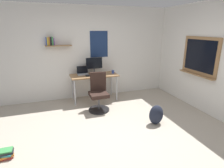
# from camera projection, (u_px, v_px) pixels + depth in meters

# --- Properties ---
(ground_plane) EXTENTS (5.20, 5.20, 0.00)m
(ground_plane) POSITION_uv_depth(u_px,v_px,m) (118.00, 138.00, 3.45)
(ground_plane) COLOR #ADA393
(ground_plane) RESTS_ON ground
(wall_back) EXTENTS (5.00, 0.30, 2.60)m
(wall_back) POSITION_uv_depth(u_px,v_px,m) (89.00, 53.00, 5.29)
(wall_back) COLOR silver
(wall_back) RESTS_ON ground
(desk) EXTENTS (1.30, 0.61, 0.74)m
(desk) POSITION_uv_depth(u_px,v_px,m) (94.00, 78.00, 5.14)
(desk) COLOR #997047
(desk) RESTS_ON ground
(office_chair) EXTENTS (0.52, 0.53, 0.95)m
(office_chair) POSITION_uv_depth(u_px,v_px,m) (99.00, 94.00, 4.56)
(office_chair) COLOR black
(office_chair) RESTS_ON ground
(laptop) EXTENTS (0.31, 0.21, 0.23)m
(laptop) POSITION_uv_depth(u_px,v_px,m) (83.00, 72.00, 5.15)
(laptop) COLOR #ADAFB5
(laptop) RESTS_ON desk
(monitor_primary) EXTENTS (0.46, 0.17, 0.46)m
(monitor_primary) POSITION_uv_depth(u_px,v_px,m) (94.00, 65.00, 5.14)
(monitor_primary) COLOR #38383D
(monitor_primary) RESTS_ON desk
(keyboard) EXTENTS (0.37, 0.13, 0.02)m
(keyboard) POSITION_uv_depth(u_px,v_px,m) (92.00, 75.00, 5.03)
(keyboard) COLOR black
(keyboard) RESTS_ON desk
(computer_mouse) EXTENTS (0.10, 0.06, 0.03)m
(computer_mouse) POSITION_uv_depth(u_px,v_px,m) (102.00, 74.00, 5.11)
(computer_mouse) COLOR #262628
(computer_mouse) RESTS_ON desk
(coffee_mug) EXTENTS (0.08, 0.08, 0.09)m
(coffee_mug) POSITION_uv_depth(u_px,v_px,m) (113.00, 72.00, 5.25)
(coffee_mug) COLOR #334CA5
(coffee_mug) RESTS_ON desk
(backpack) EXTENTS (0.32, 0.22, 0.43)m
(backpack) POSITION_uv_depth(u_px,v_px,m) (156.00, 115.00, 3.91)
(backpack) COLOR #1E2333
(backpack) RESTS_ON ground
(book_stack_on_floor) EXTENTS (0.25, 0.20, 0.14)m
(book_stack_on_floor) POSITION_uv_depth(u_px,v_px,m) (6.00, 154.00, 2.91)
(book_stack_on_floor) COLOR #C63833
(book_stack_on_floor) RESTS_ON ground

